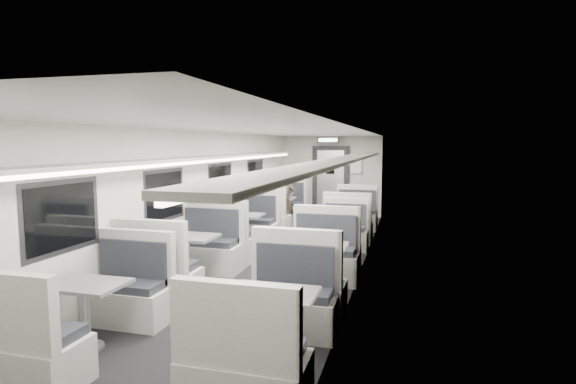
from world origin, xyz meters
The scene contains 19 objects.
room centered at (0.00, 0.00, 1.20)m, with size 3.24×12.24×2.64m.
booth_left_a centered at (-1.00, 3.44, 0.42)m, with size 1.16×2.35×1.26m.
booth_left_b centered at (-1.00, 0.99, 0.39)m, with size 1.08×2.19×1.17m.
booth_left_c centered at (-1.00, -1.27, 0.40)m, with size 1.10×2.23×1.19m.
booth_left_d centered at (-1.00, -3.50, 0.37)m, with size 1.02×2.07×1.11m.
booth_right_a centered at (1.00, 3.18, 0.38)m, with size 1.04×2.11×1.13m.
booth_right_b centered at (1.00, 1.05, 0.35)m, with size 0.96×1.95×1.04m.
booth_right_c centered at (1.00, -1.31, 0.39)m, with size 1.09×2.20×1.18m.
booth_right_d centered at (1.00, -3.30, 0.38)m, with size 1.04×2.11×1.13m.
passenger centered at (-0.62, 2.92, 0.78)m, with size 0.57×0.37×1.55m, color black.
window_a centered at (-1.49, 3.40, 1.35)m, with size 0.02×1.18×0.84m, color black.
window_b centered at (-1.49, 1.20, 1.35)m, with size 0.02×1.18×0.84m, color black.
window_c centered at (-1.49, -1.00, 1.35)m, with size 0.02×1.18×0.84m, color black.
window_d centered at (-1.49, -3.20, 1.35)m, with size 0.02×1.18×0.84m, color black.
luggage_rack_left centered at (-1.24, -0.30, 1.92)m, with size 0.46×10.40×0.09m.
luggage_rack_right centered at (1.24, -0.30, 1.92)m, with size 0.46×10.40×0.09m.
vestibule_door centered at (0.00, 5.93, 1.04)m, with size 1.10×0.13×2.10m.
exit_sign centered at (0.00, 5.44, 2.28)m, with size 0.62×0.12×0.16m.
wall_notice centered at (0.75, 5.92, 1.50)m, with size 0.32×0.02×0.40m, color white.
Camera 1 is at (2.25, -7.35, 2.16)m, focal length 28.00 mm.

